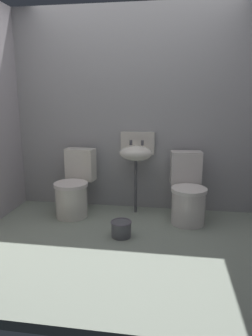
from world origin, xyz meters
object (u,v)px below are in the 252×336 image
at_px(bucket, 121,228).
at_px(toilet_right, 188,194).
at_px(toilet_left, 74,189).
at_px(sink, 136,153).

bearing_deg(bucket, toilet_right, 38.08).
bearing_deg(bucket, toilet_left, 141.20).
bearing_deg(sink, toilet_right, -16.81).
relative_size(toilet_left, bucket, 3.57).
bearing_deg(toilet_right, sink, -22.98).
distance_m(toilet_left, sink, 0.87).
distance_m(toilet_right, bucket, 0.90).
bearing_deg(sink, toilet_left, -165.64).
relative_size(sink, bucket, 4.53).
height_order(toilet_left, bucket, toilet_left).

